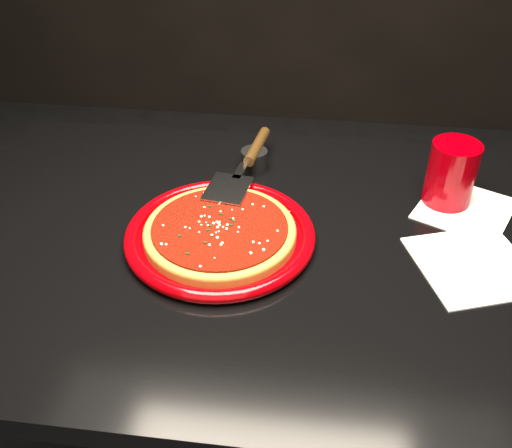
{
  "coord_description": "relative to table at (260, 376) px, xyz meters",
  "views": [
    {
      "loc": [
        0.09,
        -0.78,
        1.38
      ],
      "look_at": [
        -0.01,
        0.02,
        0.77
      ],
      "focal_mm": 40.0,
      "sensor_mm": 36.0,
      "label": 1
    }
  ],
  "objects": [
    {
      "name": "napkin_a",
      "position": [
        0.36,
        -0.02,
        0.38
      ],
      "size": [
        0.23,
        0.23,
        0.0
      ],
      "primitive_type": "cube",
      "rotation": [
        0.0,
        0.0,
        0.33
      ],
      "color": "silver",
      "rests_on": "table"
    },
    {
      "name": "basil_flecks",
      "position": [
        -0.07,
        -0.01,
        0.41
      ],
      "size": [
        0.21,
        0.21,
        0.0
      ],
      "primitive_type": null,
      "color": "black",
      "rests_on": "plate"
    },
    {
      "name": "pizza_server",
      "position": [
        -0.05,
        0.19,
        0.42
      ],
      "size": [
        0.14,
        0.34,
        0.02
      ],
      "primitive_type": null,
      "rotation": [
        0.0,
        0.0,
        -0.14
      ],
      "color": "silver",
      "rests_on": "plate"
    },
    {
      "name": "cup",
      "position": [
        0.34,
        0.17,
        0.44
      ],
      "size": [
        0.09,
        0.09,
        0.13
      ],
      "primitive_type": "cylinder",
      "rotation": [
        0.0,
        0.0,
        0.03
      ],
      "color": "#890005",
      "rests_on": "table"
    },
    {
      "name": "parmesan_dusting",
      "position": [
        -0.07,
        -0.01,
        0.41
      ],
      "size": [
        0.23,
        0.23,
        0.01
      ],
      "primitive_type": null,
      "color": "beige",
      "rests_on": "plate"
    },
    {
      "name": "pizza_sauce",
      "position": [
        -0.07,
        -0.01,
        0.4
      ],
      "size": [
        0.24,
        0.24,
        0.01
      ],
      "primitive_type": "cylinder",
      "rotation": [
        0.0,
        0.0,
        0.02
      ],
      "color": "maroon",
      "rests_on": "plate"
    },
    {
      "name": "ramekin",
      "position": [
        -0.04,
        0.24,
        0.4
      ],
      "size": [
        0.06,
        0.06,
        0.04
      ],
      "primitive_type": "cylinder",
      "rotation": [
        0.0,
        0.0,
        0.07
      ],
      "color": "black",
      "rests_on": "table"
    },
    {
      "name": "table",
      "position": [
        0.0,
        0.0,
        0.0
      ],
      "size": [
        1.2,
        0.8,
        0.75
      ],
      "primitive_type": "cube",
      "color": "black",
      "rests_on": "floor"
    },
    {
      "name": "plate",
      "position": [
        -0.07,
        -0.01,
        0.39
      ],
      "size": [
        0.34,
        0.34,
        0.02
      ],
      "primitive_type": "cylinder",
      "rotation": [
        0.0,
        0.0,
        0.02
      ],
      "color": "#790104",
      "rests_on": "table"
    },
    {
      "name": "napkin_b",
      "position": [
        0.38,
        0.15,
        0.38
      ],
      "size": [
        0.22,
        0.22,
        0.0
      ],
      "primitive_type": "cube",
      "rotation": [
        0.0,
        0.0,
        -0.46
      ],
      "color": "silver",
      "rests_on": "table"
    },
    {
      "name": "pizza_crust",
      "position": [
        -0.07,
        -0.01,
        0.39
      ],
      "size": [
        0.28,
        0.28,
        0.01
      ],
      "primitive_type": "cylinder",
      "rotation": [
        0.0,
        0.0,
        0.02
      ],
      "color": "olive",
      "rests_on": "plate"
    },
    {
      "name": "pizza_crust_rim",
      "position": [
        -0.07,
        -0.01,
        0.4
      ],
      "size": [
        0.28,
        0.28,
        0.02
      ],
      "primitive_type": "torus",
      "rotation": [
        0.0,
        0.0,
        0.02
      ],
      "color": "olive",
      "rests_on": "plate"
    }
  ]
}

